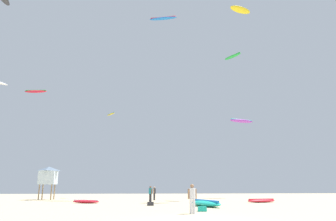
{
  "coord_description": "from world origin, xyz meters",
  "views": [
    {
      "loc": [
        -2.85,
        -15.97,
        1.61
      ],
      "look_at": [
        0.0,
        15.39,
        9.31
      ],
      "focal_mm": 33.37,
      "sensor_mm": 36.0,
      "label": 1
    }
  ],
  "objects_px": {
    "person_left": "(154,192)",
    "kite_grounded_far": "(206,203)",
    "gear_bag": "(150,204)",
    "cooler_box": "(202,209)",
    "kite_aloft_2": "(111,114)",
    "person_foreground": "(192,196)",
    "kite_aloft_1": "(242,121)",
    "lifeguard_tower": "(48,175)",
    "kite_grounded_mid": "(261,201)",
    "kite_aloft_6": "(233,56)",
    "person_midground": "(150,193)",
    "kite_grounded_near": "(86,201)",
    "kite_aloft_5": "(163,18)",
    "kite_aloft_0": "(36,91)",
    "kite_aloft_3": "(240,10)"
  },
  "relations": [
    {
      "from": "gear_bag",
      "to": "cooler_box",
      "type": "bearing_deg",
      "value": -65.2
    },
    {
      "from": "cooler_box",
      "to": "gear_bag",
      "type": "xyz_separation_m",
      "value": [
        -3.2,
        6.93,
        0.0
      ]
    },
    {
      "from": "kite_grounded_near",
      "to": "kite_aloft_6",
      "type": "distance_m",
      "value": 27.54
    },
    {
      "from": "kite_grounded_near",
      "to": "kite_aloft_2",
      "type": "bearing_deg",
      "value": 88.16
    },
    {
      "from": "kite_grounded_mid",
      "to": "kite_aloft_0",
      "type": "distance_m",
      "value": 41.06
    },
    {
      "from": "kite_aloft_0",
      "to": "kite_aloft_3",
      "type": "distance_m",
      "value": 36.23
    },
    {
      "from": "person_left",
      "to": "kite_grounded_far",
      "type": "distance_m",
      "value": 13.38
    },
    {
      "from": "person_foreground",
      "to": "kite_aloft_6",
      "type": "bearing_deg",
      "value": 141.92
    },
    {
      "from": "kite_grounded_far",
      "to": "kite_grounded_mid",
      "type": "bearing_deg",
      "value": 40.38
    },
    {
      "from": "kite_grounded_far",
      "to": "lifeguard_tower",
      "type": "height_order",
      "value": "lifeguard_tower"
    },
    {
      "from": "person_midground",
      "to": "gear_bag",
      "type": "height_order",
      "value": "person_midground"
    },
    {
      "from": "kite_grounded_mid",
      "to": "kite_aloft_6",
      "type": "distance_m",
      "value": 20.8
    },
    {
      "from": "person_foreground",
      "to": "kite_aloft_2",
      "type": "height_order",
      "value": "kite_aloft_2"
    },
    {
      "from": "kite_aloft_5",
      "to": "kite_aloft_6",
      "type": "distance_m",
      "value": 12.42
    },
    {
      "from": "kite_grounded_far",
      "to": "kite_aloft_3",
      "type": "relative_size",
      "value": 1.41
    },
    {
      "from": "person_foreground",
      "to": "kite_aloft_3",
      "type": "bearing_deg",
      "value": 136.82
    },
    {
      "from": "person_foreground",
      "to": "kite_grounded_near",
      "type": "height_order",
      "value": "person_foreground"
    },
    {
      "from": "person_foreground",
      "to": "kite_grounded_mid",
      "type": "xyz_separation_m",
      "value": [
        9.46,
        13.0,
        -0.84
      ]
    },
    {
      "from": "kite_grounded_far",
      "to": "kite_aloft_2",
      "type": "xyz_separation_m",
      "value": [
        -10.29,
        22.72,
        12.68
      ]
    },
    {
      "from": "cooler_box",
      "to": "kite_aloft_1",
      "type": "bearing_deg",
      "value": 65.2
    },
    {
      "from": "lifeguard_tower",
      "to": "kite_aloft_3",
      "type": "bearing_deg",
      "value": -12.73
    },
    {
      "from": "kite_aloft_2",
      "to": "kite_aloft_1",
      "type": "bearing_deg",
      "value": -8.52
    },
    {
      "from": "cooler_box",
      "to": "kite_aloft_6",
      "type": "bearing_deg",
      "value": 65.27
    },
    {
      "from": "person_left",
      "to": "kite_grounded_near",
      "type": "height_order",
      "value": "person_left"
    },
    {
      "from": "person_midground",
      "to": "lifeguard_tower",
      "type": "relative_size",
      "value": 0.41
    },
    {
      "from": "kite_grounded_mid",
      "to": "kite_aloft_3",
      "type": "bearing_deg",
      "value": 83.97
    },
    {
      "from": "gear_bag",
      "to": "person_foreground",
      "type": "bearing_deg",
      "value": -75.32
    },
    {
      "from": "gear_bag",
      "to": "kite_aloft_5",
      "type": "distance_m",
      "value": 30.49
    },
    {
      "from": "person_midground",
      "to": "cooler_box",
      "type": "relative_size",
      "value": 3.01
    },
    {
      "from": "person_left",
      "to": "gear_bag",
      "type": "height_order",
      "value": "person_left"
    },
    {
      "from": "person_midground",
      "to": "kite_aloft_2",
      "type": "relative_size",
      "value": 0.77
    },
    {
      "from": "kite_aloft_5",
      "to": "kite_aloft_2",
      "type": "bearing_deg",
      "value": 141.59
    },
    {
      "from": "kite_grounded_far",
      "to": "kite_aloft_5",
      "type": "bearing_deg",
      "value": 98.32
    },
    {
      "from": "kite_aloft_1",
      "to": "kite_aloft_2",
      "type": "bearing_deg",
      "value": 171.48
    },
    {
      "from": "person_foreground",
      "to": "lifeguard_tower",
      "type": "height_order",
      "value": "lifeguard_tower"
    },
    {
      "from": "kite_grounded_mid",
      "to": "gear_bag",
      "type": "bearing_deg",
      "value": -159.57
    },
    {
      "from": "gear_bag",
      "to": "person_left",
      "type": "bearing_deg",
      "value": 85.56
    },
    {
      "from": "kite_grounded_far",
      "to": "lifeguard_tower",
      "type": "distance_m",
      "value": 23.52
    },
    {
      "from": "person_foreground",
      "to": "kite_aloft_1",
      "type": "xyz_separation_m",
      "value": [
        12.41,
        26.54,
        10.53
      ]
    },
    {
      "from": "gear_bag",
      "to": "kite_grounded_mid",
      "type": "bearing_deg",
      "value": 20.43
    },
    {
      "from": "kite_aloft_1",
      "to": "kite_grounded_far",
      "type": "bearing_deg",
      "value": -117.33
    },
    {
      "from": "kite_aloft_6",
      "to": "kite_aloft_2",
      "type": "bearing_deg",
      "value": 152.51
    },
    {
      "from": "person_foreground",
      "to": "cooler_box",
      "type": "distance_m",
      "value": 2.13
    },
    {
      "from": "kite_grounded_mid",
      "to": "kite_aloft_2",
      "type": "height_order",
      "value": "kite_aloft_2"
    },
    {
      "from": "kite_aloft_0",
      "to": "kite_aloft_5",
      "type": "xyz_separation_m",
      "value": [
        21.29,
        -10.31,
        9.15
      ]
    },
    {
      "from": "lifeguard_tower",
      "to": "kite_aloft_1",
      "type": "bearing_deg",
      "value": 8.18
    },
    {
      "from": "kite_aloft_2",
      "to": "kite_aloft_6",
      "type": "xyz_separation_m",
      "value": [
        17.6,
        -9.16,
        6.67
      ]
    },
    {
      "from": "kite_grounded_far",
      "to": "person_midground",
      "type": "bearing_deg",
      "value": 117.3
    },
    {
      "from": "person_left",
      "to": "kite_aloft_3",
      "type": "relative_size",
      "value": 0.48
    },
    {
      "from": "person_left",
      "to": "gear_bag",
      "type": "xyz_separation_m",
      "value": [
        -0.86,
        -11.09,
        -0.79
      ]
    }
  ]
}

